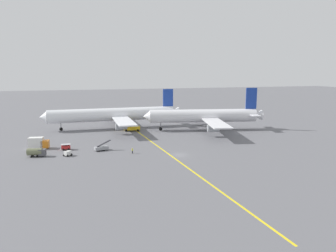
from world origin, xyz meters
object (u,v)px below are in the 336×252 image
(gse_catering_truck_tall, at_px, (38,143))
(ground_crew_ramp_agent_by_cones, at_px, (132,151))
(airliner_being_pushed, at_px, (204,116))
(gse_baggage_cart_trailing, at_px, (66,147))
(gse_gpu_cart_small, at_px, (68,153))
(airliner_at_gate_left, at_px, (114,115))
(gse_fuel_bowser_stubby, at_px, (37,152))
(gse_belt_loader_portside, at_px, (101,148))
(pushback_tug, at_px, (132,128))

(gse_catering_truck_tall, relative_size, ground_crew_ramp_agent_by_cones, 3.75)
(airliner_being_pushed, height_order, gse_baggage_cart_trailing, airliner_being_pushed)
(airliner_being_pushed, bearing_deg, gse_gpu_cart_small, -152.69)
(airliner_at_gate_left, relative_size, gse_catering_truck_tall, 9.20)
(airliner_being_pushed, xyz_separation_m, gse_gpu_cart_small, (-51.43, -26.56, -4.77))
(airliner_being_pushed, xyz_separation_m, gse_fuel_bowser_stubby, (-59.68, -25.00, -4.23))
(gse_belt_loader_portside, distance_m, gse_baggage_cart_trailing, 10.99)
(gse_belt_loader_portside, xyz_separation_m, gse_gpu_cart_small, (-9.54, -3.67, -0.03))
(airliner_being_pushed, xyz_separation_m, gse_belt_loader_portside, (-41.89, -22.88, -4.74))
(pushback_tug, relative_size, gse_catering_truck_tall, 1.57)
(gse_fuel_bowser_stubby, xyz_separation_m, ground_crew_ramp_agent_by_cones, (26.19, -3.58, -0.49))
(airliner_being_pushed, relative_size, gse_baggage_cart_trailing, 17.64)
(airliner_being_pushed, xyz_separation_m, gse_catering_truck_tall, (-60.32, -15.33, -3.81))
(gse_catering_truck_tall, bearing_deg, gse_fuel_bowser_stubby, -86.23)
(gse_catering_truck_tall, xyz_separation_m, gse_fuel_bowser_stubby, (0.64, -9.67, -0.42))
(airliner_being_pushed, distance_m, ground_crew_ramp_agent_by_cones, 44.28)
(airliner_at_gate_left, xyz_separation_m, pushback_tug, (5.87, -8.27, -4.29))
(pushback_tug, xyz_separation_m, gse_belt_loader_portside, (-13.41, -27.94, -0.45))
(gse_fuel_bowser_stubby, xyz_separation_m, gse_baggage_cart_trailing, (7.48, 5.91, -0.47))
(gse_catering_truck_tall, bearing_deg, gse_baggage_cart_trailing, -24.87)
(gse_catering_truck_tall, distance_m, gse_fuel_bowser_stubby, 9.70)
(gse_belt_loader_portside, height_order, gse_gpu_cart_small, gse_belt_loader_portside)
(gse_belt_loader_portside, bearing_deg, airliner_at_gate_left, 78.23)
(airliner_at_gate_left, xyz_separation_m, gse_belt_loader_portside, (-7.54, -36.20, -4.73))
(pushback_tug, bearing_deg, airliner_being_pushed, -10.07)
(gse_fuel_bowser_stubby, bearing_deg, gse_baggage_cart_trailing, 38.30)
(airliner_at_gate_left, relative_size, gse_baggage_cart_trailing, 20.46)
(airliner_being_pushed, height_order, gse_fuel_bowser_stubby, airliner_being_pushed)
(airliner_being_pushed, bearing_deg, gse_catering_truck_tall, -165.74)
(gse_belt_loader_portside, xyz_separation_m, gse_fuel_bowser_stubby, (-17.79, -2.11, 0.51))
(airliner_at_gate_left, relative_size, gse_gpu_cart_small, 21.51)
(pushback_tug, xyz_separation_m, ground_crew_ramp_agent_by_cones, (-5.01, -33.63, -0.43))
(airliner_at_gate_left, relative_size, ground_crew_ramp_agent_by_cones, 34.55)
(gse_gpu_cart_small, distance_m, ground_crew_ramp_agent_by_cones, 18.06)
(gse_fuel_bowser_stubby, height_order, gse_baggage_cart_trailing, gse_fuel_bowser_stubby)
(gse_fuel_bowser_stubby, bearing_deg, pushback_tug, 43.92)
(airliner_at_gate_left, distance_m, airliner_being_pushed, 36.85)
(gse_baggage_cart_trailing, bearing_deg, airliner_being_pushed, 20.09)
(airliner_at_gate_left, xyz_separation_m, gse_baggage_cart_trailing, (-17.85, -32.41, -4.70))
(gse_gpu_cart_small, bearing_deg, gse_fuel_bowser_stubby, 169.29)
(gse_catering_truck_tall, distance_m, gse_baggage_cart_trailing, 8.99)
(airliner_being_pushed, relative_size, pushback_tug, 5.06)
(gse_belt_loader_portside, relative_size, gse_fuel_bowser_stubby, 0.99)
(airliner_being_pushed, bearing_deg, ground_crew_ramp_agent_by_cones, -139.52)
(pushback_tug, height_order, gse_catering_truck_tall, gse_catering_truck_tall)
(gse_catering_truck_tall, relative_size, gse_gpu_cart_small, 2.34)
(gse_catering_truck_tall, height_order, gse_baggage_cart_trailing, gse_catering_truck_tall)
(pushback_tug, xyz_separation_m, gse_gpu_cart_small, (-22.95, -31.61, -0.48))
(airliner_being_pushed, bearing_deg, gse_baggage_cart_trailing, -159.91)
(pushback_tug, height_order, ground_crew_ramp_agent_by_cones, pushback_tug)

